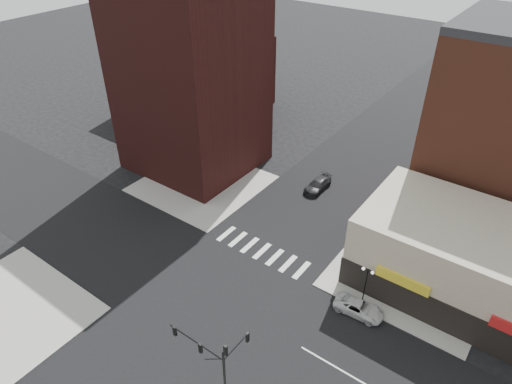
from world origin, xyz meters
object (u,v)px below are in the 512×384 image
Objects in this scene: traffic_signal at (217,359)px; street_lamp_ne at (367,277)px; white_suv at (359,308)px; dark_sedan_north at (318,185)px.

street_lamp_ne is at bearing 73.25° from traffic_signal.
traffic_signal is 1.87× the size of street_lamp_ne.
traffic_signal is 15.80m from white_suv.
street_lamp_ne is at bearing -47.04° from dark_sedan_north.
white_suv is at bearing -49.20° from dark_sedan_north.
white_suv is 21.01m from dark_sedan_north.
traffic_signal reaches higher than dark_sedan_north.
dark_sedan_north is (-13.28, 14.52, -2.58)m from street_lamp_ne.
traffic_signal reaches higher than street_lamp_ne.
traffic_signal is at bearing -73.81° from dark_sedan_north.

